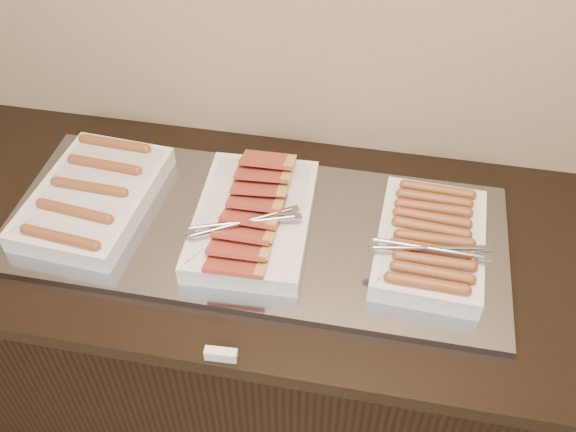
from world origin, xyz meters
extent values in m
cube|color=black|center=(0.00, 2.13, 0.43)|extent=(2.00, 0.70, 0.86)
cube|color=black|center=(0.00, 2.13, 0.88)|extent=(2.06, 0.76, 0.04)
cube|color=gray|center=(0.00, 2.13, 0.91)|extent=(1.20, 0.50, 0.02)
cube|color=silver|center=(-0.41, 2.13, 0.95)|extent=(0.29, 0.42, 0.05)
cylinder|color=brown|center=(-0.41, 1.96, 0.98)|extent=(0.18, 0.04, 0.03)
cylinder|color=brown|center=(-0.41, 2.04, 0.98)|extent=(0.18, 0.05, 0.03)
cylinder|color=brown|center=(-0.41, 2.13, 0.98)|extent=(0.18, 0.03, 0.03)
cylinder|color=brown|center=(-0.41, 2.22, 0.98)|extent=(0.18, 0.04, 0.03)
cylinder|color=brown|center=(-0.41, 2.30, 0.98)|extent=(0.18, 0.04, 0.03)
cube|color=silver|center=(0.00, 2.13, 0.95)|extent=(0.29, 0.41, 0.05)
cube|color=#A53F35|center=(0.00, 1.96, 0.97)|extent=(0.14, 0.09, 0.04)
cube|color=#A53F35|center=(-0.01, 2.01, 0.97)|extent=(0.14, 0.09, 0.04)
cube|color=#A53F35|center=(0.00, 2.06, 0.98)|extent=(0.14, 0.09, 0.04)
cube|color=#A53F35|center=(0.00, 2.11, 0.98)|extent=(0.14, 0.09, 0.04)
cube|color=#A53F35|center=(0.00, 2.15, 0.98)|extent=(0.14, 0.09, 0.04)
cube|color=#A53F35|center=(0.00, 2.20, 0.99)|extent=(0.14, 0.10, 0.04)
cube|color=#A53F35|center=(0.00, 2.25, 0.99)|extent=(0.14, 0.10, 0.04)
cube|color=#A53F35|center=(0.00, 2.30, 0.99)|extent=(0.14, 0.09, 0.04)
cube|color=silver|center=(0.42, 2.13, 0.95)|extent=(0.25, 0.37, 0.05)
cylinder|color=brown|center=(0.41, 1.98, 0.98)|extent=(0.16, 0.03, 0.03)
cylinder|color=brown|center=(0.42, 2.01, 0.98)|extent=(0.16, 0.03, 0.03)
cylinder|color=brown|center=(0.42, 2.05, 0.98)|extent=(0.16, 0.03, 0.03)
cylinder|color=brown|center=(0.41, 2.08, 0.98)|extent=(0.16, 0.03, 0.03)
cylinder|color=brown|center=(0.42, 2.11, 0.98)|extent=(0.16, 0.03, 0.03)
cylinder|color=brown|center=(0.41, 2.15, 0.98)|extent=(0.16, 0.04, 0.03)
cylinder|color=brown|center=(0.41, 2.18, 0.98)|extent=(0.16, 0.03, 0.03)
cylinder|color=brown|center=(0.42, 2.21, 0.98)|extent=(0.16, 0.03, 0.03)
cylinder|color=brown|center=(0.42, 2.25, 0.98)|extent=(0.16, 0.03, 0.03)
cylinder|color=brown|center=(0.42, 2.28, 0.98)|extent=(0.16, 0.03, 0.03)
cube|color=silver|center=(0.01, 1.77, 0.91)|extent=(0.07, 0.02, 0.03)
camera|label=1|loc=(0.28, 1.09, 2.04)|focal=40.00mm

